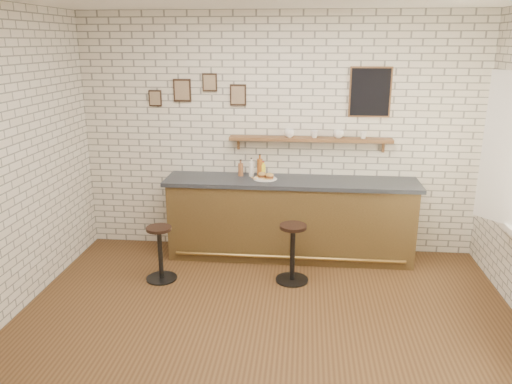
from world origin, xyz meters
TOP-DOWN VIEW (x-y plane):
  - ground at (0.00, 0.00)m, footprint 5.00×5.00m
  - bar_counter at (0.18, 1.70)m, footprint 3.10×0.65m
  - sandwich_plate at (-0.14, 1.70)m, footprint 0.28×0.28m
  - ciabatta_sandwich at (-0.13, 1.70)m, footprint 0.23×0.17m
  - potato_chips at (-0.16, 1.69)m, footprint 0.27×0.18m
  - bitters_bottle_brown at (-0.46, 1.83)m, footprint 0.06×0.06m
  - bitters_bottle_white at (-0.32, 1.83)m, footprint 0.06×0.06m
  - bitters_bottle_amber at (-0.22, 1.83)m, footprint 0.07×0.07m
  - condiment_bottle_yellow at (-0.17, 1.83)m, footprint 0.06×0.06m
  - bar_stool_left at (-1.27, 0.90)m, footprint 0.36×0.36m
  - bar_stool_right at (0.23, 1.01)m, footprint 0.38×0.38m
  - wall_shelf at (0.40, 1.90)m, footprint 2.00×0.18m
  - shelf_cup_a at (0.14, 1.90)m, footprint 0.13×0.13m
  - shelf_cup_b at (0.45, 1.90)m, footprint 0.13×0.13m
  - shelf_cup_c at (0.74, 1.90)m, footprint 0.17×0.17m
  - shelf_cup_d at (1.04, 1.90)m, footprint 0.11×0.11m
  - back_wall_decor at (0.23, 1.98)m, footprint 2.96×0.02m

SIDE VIEW (x-z plane):
  - ground at x=0.00m, z-range 0.00..0.00m
  - bar_stool_left at x=-1.27m, z-range 0.02..0.66m
  - bar_stool_right at x=0.23m, z-range 0.02..0.70m
  - bar_counter at x=0.18m, z-range 0.00..1.01m
  - sandwich_plate at x=-0.14m, z-range 1.01..1.02m
  - potato_chips at x=-0.16m, z-range 1.02..1.03m
  - ciabatta_sandwich at x=-0.13m, z-range 1.02..1.09m
  - condiment_bottle_yellow at x=-0.17m, z-range 0.99..1.19m
  - bitters_bottle_brown at x=-0.46m, z-range 0.99..1.20m
  - bitters_bottle_white at x=-0.32m, z-range 0.99..1.22m
  - bitters_bottle_amber at x=-0.22m, z-range 0.98..1.27m
  - wall_shelf at x=0.40m, z-range 1.39..1.57m
  - shelf_cup_d at x=1.04m, z-range 1.50..1.58m
  - shelf_cup_b at x=0.45m, z-range 1.50..1.59m
  - shelf_cup_a at x=0.14m, z-range 1.50..1.60m
  - shelf_cup_c at x=0.74m, z-range 1.50..1.60m
  - back_wall_decor at x=0.23m, z-range 1.77..2.33m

